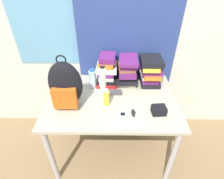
# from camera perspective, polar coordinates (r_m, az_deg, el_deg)

# --- Properties ---
(wall_back) EXTENTS (6.00, 0.06, 2.50)m
(wall_back) POSITION_cam_1_polar(r_m,az_deg,el_deg) (1.93, 0.03, 18.32)
(wall_back) COLOR silver
(wall_back) RESTS_ON ground_plane
(curtain_blue) EXTENTS (1.05, 0.04, 2.50)m
(curtain_blue) POSITION_cam_1_polar(r_m,az_deg,el_deg) (1.88, 5.10, 17.72)
(curtain_blue) COLOR navy
(curtain_blue) RESTS_ON ground_plane
(desk) EXTENTS (1.23, 0.86, 0.77)m
(desk) POSITION_cam_1_polar(r_m,az_deg,el_deg) (1.75, -0.00, -5.02)
(desk) COLOR #B7B299
(desk) RESTS_ON ground_plane
(backpack) EXTENTS (0.29, 0.19, 0.49)m
(backpack) POSITION_cam_1_polar(r_m,az_deg,el_deg) (1.55, -14.96, 1.23)
(backpack) COLOR black
(backpack) RESTS_ON desk
(book_stack_left) EXTENTS (0.22, 0.29, 0.32)m
(book_stack_left) POSITION_cam_1_polar(r_m,az_deg,el_deg) (1.84, -1.68, 6.33)
(book_stack_left) COLOR red
(book_stack_left) RESTS_ON desk
(book_stack_center) EXTENTS (0.22, 0.28, 0.29)m
(book_stack_center) POSITION_cam_1_polar(r_m,az_deg,el_deg) (1.85, 4.93, 5.98)
(book_stack_center) COLOR silver
(book_stack_center) RESTS_ON desk
(book_stack_right) EXTENTS (0.23, 0.29, 0.28)m
(book_stack_right) POSITION_cam_1_polar(r_m,az_deg,el_deg) (1.89, 12.38, 6.10)
(book_stack_right) COLOR black
(book_stack_right) RESTS_ON desk
(water_bottle) EXTENTS (0.07, 0.07, 0.21)m
(water_bottle) POSITION_cam_1_polar(r_m,az_deg,el_deg) (1.81, -6.36, 3.55)
(water_bottle) COLOR silver
(water_bottle) RESTS_ON desk
(sports_bottle) EXTENTS (0.08, 0.08, 0.26)m
(sports_bottle) POSITION_cam_1_polar(r_m,az_deg,el_deg) (1.77, -3.08, 3.92)
(sports_bottle) COLOR white
(sports_bottle) RESTS_ON desk
(sunscreen_bottle) EXTENTS (0.06, 0.06, 0.17)m
(sunscreen_bottle) POSITION_cam_1_polar(r_m,az_deg,el_deg) (1.57, -1.80, -2.67)
(sunscreen_bottle) COLOR yellow
(sunscreen_bottle) RESTS_ON desk
(cell_phone) EXTENTS (0.07, 0.09, 0.02)m
(cell_phone) POSITION_cam_1_polar(r_m,az_deg,el_deg) (1.51, 3.53, -8.20)
(cell_phone) COLOR #B7BCC6
(cell_phone) RESTS_ON desk
(sunglasses_case) EXTENTS (0.15, 0.06, 0.04)m
(sunglasses_case) POSITION_cam_1_polar(r_m,az_deg,el_deg) (1.73, 0.64, -0.93)
(sunglasses_case) COLOR #47474C
(sunglasses_case) RESTS_ON desk
(camera_pouch) EXTENTS (0.13, 0.10, 0.07)m
(camera_pouch) POSITION_cam_1_polar(r_m,az_deg,el_deg) (1.56, 15.05, -6.48)
(camera_pouch) COLOR black
(camera_pouch) RESTS_ON desk
(wristwatch) EXTENTS (0.04, 0.09, 0.01)m
(wristwatch) POSITION_cam_1_polar(r_m,az_deg,el_deg) (1.54, 6.98, -7.54)
(wristwatch) COLOR black
(wristwatch) RESTS_ON desk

